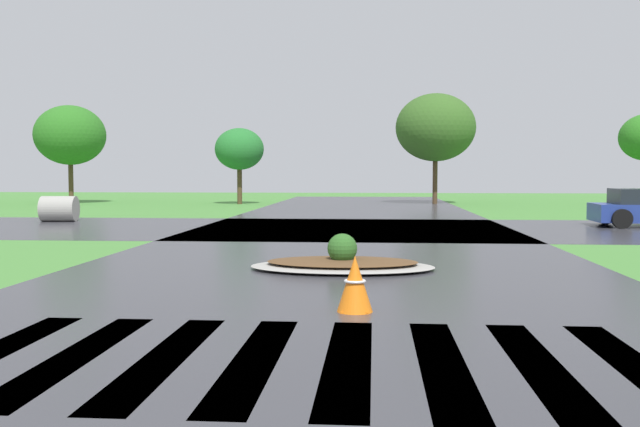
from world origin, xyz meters
The scene contains 7 objects.
asphalt_roadway centered at (0.00, 10.00, 0.00)m, with size 10.24×80.00×0.01m, color #35353A.
asphalt_cross_road centered at (0.00, 20.23, 0.00)m, with size 90.00×9.21×0.01m, color #35353A.
crosswalk_stripes centered at (0.00, 4.25, 0.00)m, with size 6.75×3.46×0.01m.
median_island centered at (0.10, 10.61, 0.13)m, with size 3.46×1.98×0.68m.
drainage_pipe_stack centered at (-10.97, 22.68, 0.47)m, with size 1.34×1.07×0.95m.
traffic_cone centered at (0.45, 6.66, 0.36)m, with size 0.47×0.47×0.74m.
background_treeline centered at (-2.49, 37.94, 4.06)m, with size 36.12×5.77×6.38m.
Camera 1 is at (0.70, -2.40, 1.82)m, focal length 39.26 mm.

